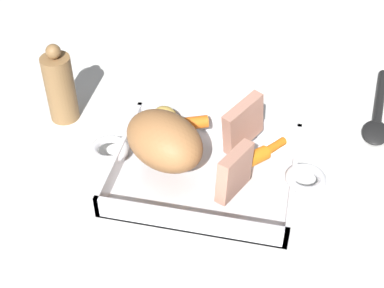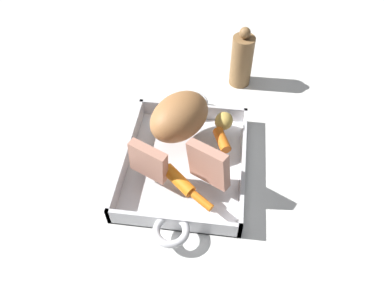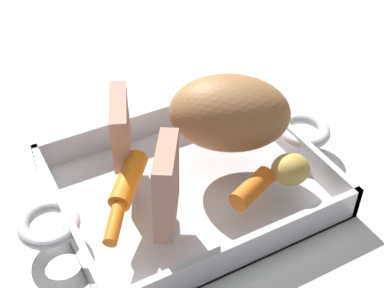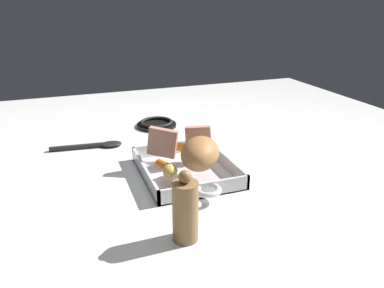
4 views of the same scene
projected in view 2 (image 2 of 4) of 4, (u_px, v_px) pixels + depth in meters
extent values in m
plane|color=white|center=(184.00, 167.00, 0.77)|extent=(2.10, 2.10, 0.00)
cube|color=silver|center=(184.00, 166.00, 0.77)|extent=(0.30, 0.25, 0.01)
cube|color=silver|center=(243.00, 166.00, 0.74)|extent=(0.30, 0.01, 0.04)
cube|color=silver|center=(127.00, 155.00, 0.76)|extent=(0.30, 0.01, 0.04)
cube|color=silver|center=(173.00, 223.00, 0.66)|extent=(0.01, 0.25, 0.04)
cube|color=silver|center=(193.00, 111.00, 0.85)|extent=(0.01, 0.25, 0.04)
torus|color=silver|center=(171.00, 230.00, 0.64)|extent=(0.07, 0.07, 0.01)
torus|color=silver|center=(194.00, 103.00, 0.85)|extent=(0.07, 0.07, 0.01)
ellipsoid|color=#A97041|center=(179.00, 116.00, 0.75)|extent=(0.17, 0.16, 0.09)
cube|color=tan|center=(148.00, 162.00, 0.68)|extent=(0.05, 0.08, 0.08)
cube|color=tan|center=(208.00, 165.00, 0.67)|extent=(0.06, 0.09, 0.09)
cylinder|color=orange|center=(222.00, 140.00, 0.75)|extent=(0.06, 0.04, 0.02)
cylinder|color=orange|center=(178.00, 180.00, 0.68)|extent=(0.06, 0.07, 0.03)
cylinder|color=orange|center=(201.00, 200.00, 0.66)|extent=(0.04, 0.05, 0.02)
ellipsoid|color=gold|center=(224.00, 121.00, 0.77)|extent=(0.05, 0.05, 0.03)
cylinder|color=olive|center=(242.00, 61.00, 0.90)|extent=(0.05, 0.05, 0.13)
sphere|color=olive|center=(245.00, 33.00, 0.84)|extent=(0.03, 0.03, 0.03)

